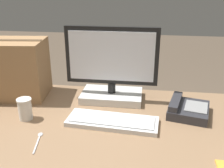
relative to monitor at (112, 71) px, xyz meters
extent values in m
cube|color=white|center=(0.00, 0.00, -0.15)|extent=(0.35, 0.21, 0.04)
cylinder|color=black|center=(0.00, 0.00, -0.10)|extent=(0.04, 0.04, 0.06)
cube|color=black|center=(0.00, 0.00, 0.09)|extent=(0.51, 0.03, 0.32)
cube|color=white|center=(0.00, -0.02, 0.09)|extent=(0.47, 0.01, 0.27)
cube|color=silver|center=(0.04, -0.28, -0.16)|extent=(0.45, 0.19, 0.02)
cube|color=silver|center=(0.04, -0.28, -0.15)|extent=(0.41, 0.16, 0.01)
cube|color=#2D2D33|center=(0.42, -0.13, -0.15)|extent=(0.24, 0.26, 0.05)
cube|color=#2D2D33|center=(0.35, -0.11, -0.11)|extent=(0.09, 0.21, 0.03)
cube|color=gray|center=(0.45, -0.14, -0.12)|extent=(0.14, 0.15, 0.01)
cylinder|color=white|center=(-0.39, -0.29, -0.12)|extent=(0.07, 0.07, 0.10)
cylinder|color=white|center=(-0.39, -0.29, -0.07)|extent=(0.07, 0.07, 0.01)
cube|color=silver|center=(-0.25, -0.49, -0.17)|extent=(0.03, 0.13, 0.00)
ellipsoid|color=silver|center=(-0.27, -0.42, -0.17)|extent=(0.03, 0.03, 0.00)
cube|color=#9E754C|center=(-0.61, -0.02, -0.01)|extent=(0.46, 0.31, 0.33)
cube|color=brown|center=(-0.61, -0.02, 0.16)|extent=(0.43, 0.08, 0.00)
camera|label=1|loc=(0.19, -1.37, 0.48)|focal=42.00mm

